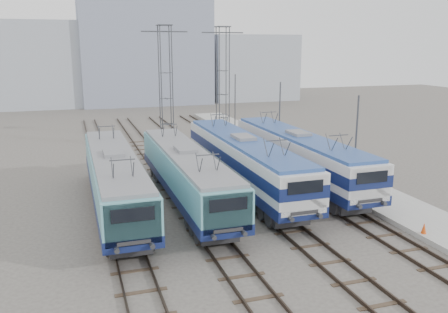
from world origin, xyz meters
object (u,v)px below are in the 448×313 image
catenary_tower_east (223,79)px  safety_cone (424,228)px  catenary_tower_west (166,82)px  locomotive_center_left (186,172)px  mast_front (355,149)px  locomotive_far_left (115,178)px  locomotive_center_right (244,159)px  mast_mid (279,121)px  mast_rear (235,106)px  locomotive_far_right (299,153)px

catenary_tower_east → safety_cone: size_ratio=20.23×
catenary_tower_west → safety_cone: bearing=-72.5°
locomotive_center_left → mast_front: size_ratio=2.48×
locomotive_far_left → locomotive_center_left: 4.50m
catenary_tower_east → safety_cone: bearing=-86.0°
locomotive_center_left → locomotive_center_right: 4.75m
mast_mid → safety_cone: size_ratio=11.80×
locomotive_center_right → mast_front: mast_front is taller
locomotive_center_left → mast_rear: size_ratio=2.48×
locomotive_center_left → catenary_tower_west: 18.30m
mast_mid → mast_rear: same height
mast_mid → mast_front: bearing=-90.0°
locomotive_center_right → locomotive_far_right: locomotive_center_right is taller
catenary_tower_west → safety_cone: catenary_tower_west is taller
locomotive_far_left → catenary_tower_west: bearing=69.0°
locomotive_far_left → mast_front: (15.35, -2.42, 1.29)m
locomotive_far_left → locomotive_far_right: (13.50, 2.03, 0.13)m
locomotive_far_right → mast_mid: 7.86m
locomotive_center_left → locomotive_center_right: (4.50, 1.51, 0.20)m
locomotive_center_right → mast_rear: 21.10m
locomotive_center_left → safety_cone: 14.34m
locomotive_far_left → catenary_tower_east: size_ratio=1.48×
catenary_tower_west → locomotive_far_left: bearing=-111.0°
mast_front → mast_mid: (0.00, 12.00, 0.00)m
catenary_tower_west → mast_front: (8.60, -20.00, -3.14)m
locomotive_center_left → locomotive_far_right: size_ratio=0.95×
mast_mid → locomotive_center_right: bearing=-128.1°
safety_cone → mast_front: bearing=89.2°
mast_mid → safety_cone: 19.18m
locomotive_center_right → mast_rear: mast_rear is taller
catenary_tower_east → mast_mid: size_ratio=1.71×
catenary_tower_east → safety_cone: (2.00, -28.96, -6.05)m
locomotive_far_left → mast_rear: mast_rear is taller
mast_front → mast_mid: bearing=90.0°
locomotive_center_right → catenary_tower_east: bearing=76.8°
locomotive_far_right → safety_cone: locomotive_far_right is taller
locomotive_center_left → locomotive_far_right: locomotive_far_right is taller
locomotive_center_left → catenary_tower_east: (8.75, 19.60, 4.47)m
locomotive_center_left → mast_rear: bearing=63.3°
locomotive_far_left → locomotive_center_right: (9.00, 1.49, 0.16)m
catenary_tower_west → locomotive_center_right: bearing=-82.0°
catenary_tower_west → mast_mid: catenary_tower_west is taller
catenary_tower_west → safety_cone: 28.90m
locomotive_far_left → mast_front: bearing=-9.0°
catenary_tower_east → mast_rear: (2.10, 2.00, -3.14)m
safety_cone → locomotive_far_left: bearing=148.4°
locomotive_center_right → mast_mid: (6.35, 8.09, 1.13)m
catenary_tower_east → mast_rear: bearing=43.6°
mast_front → mast_rear: (0.00, 24.00, 0.00)m
catenary_tower_east → mast_rear: catenary_tower_east is taller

